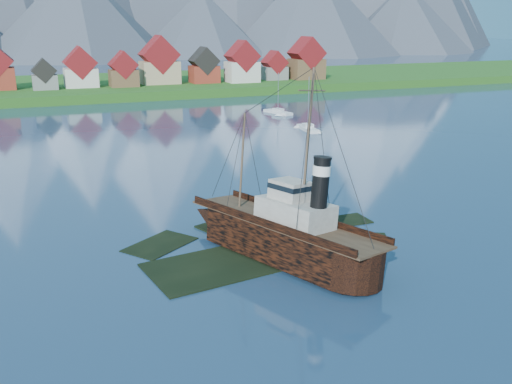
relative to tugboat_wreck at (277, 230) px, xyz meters
name	(u,v)px	position (x,y,z in m)	size (l,w,h in m)	color
ground	(252,252)	(-2.42, 1.45, -2.72)	(1400.00, 1400.00, 0.00)	#1C354F
shoal	(259,246)	(-0.64, 3.60, -3.07)	(31.71, 21.24, 1.14)	black
shore_bank	(83,91)	(-2.42, 171.45, -2.72)	(600.00, 80.00, 3.20)	#204E16
seawall	(97,103)	(-2.42, 133.45, -2.72)	(600.00, 2.50, 2.00)	#3F3D38
tugboat_wreck	(277,230)	(0.00, 0.00, 0.00)	(6.30, 27.17, 21.53)	black
sailboat_d	(308,129)	(37.79, 65.85, -2.42)	(3.59, 9.84, 13.12)	silver
sailboat_e	(278,113)	(41.99, 92.23, -2.46)	(5.08, 10.50, 11.82)	silver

